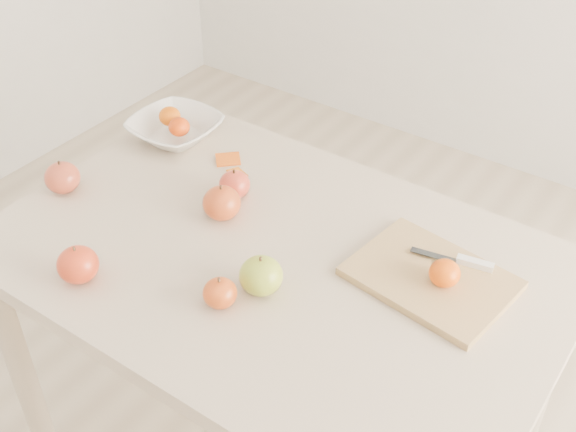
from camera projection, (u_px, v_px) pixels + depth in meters
The scene contains 15 objects.
table at pixel (275, 288), 1.58m from camera, with size 1.20×0.80×0.75m.
cutting_board at pixel (431, 278), 1.45m from camera, with size 0.31×0.23×0.02m, color tan.
board_tangerine at pixel (445, 273), 1.41m from camera, with size 0.06×0.06×0.05m, color #E06107.
fruit_bowl at pixel (175, 129), 1.87m from camera, with size 0.23×0.23×0.06m, color white.
bowl_tangerine_near at pixel (170, 116), 1.88m from camera, with size 0.06×0.06×0.05m, color #E75908.
bowl_tangerine_far at pixel (179, 127), 1.84m from camera, with size 0.05×0.05×0.05m, color #DF4307.
orange_peel_a at pixel (228, 161), 1.80m from camera, with size 0.06×0.04×0.00m, color #C9500E.
orange_peel_b at pixel (237, 174), 1.76m from camera, with size 0.04×0.04×0.00m, color #D4660E.
paring_knife at pixel (468, 262), 1.47m from camera, with size 0.17×0.06×0.01m.
apple_green at pixel (261, 276), 1.41m from camera, with size 0.09×0.09×0.08m, color olive.
apple_red_c at pixel (78, 265), 1.44m from camera, with size 0.08×0.08×0.08m, color #940F07.
apple_red_b at pixel (222, 203), 1.60m from camera, with size 0.09×0.09×0.08m, color maroon.
apple_red_a at pixel (235, 185), 1.67m from camera, with size 0.07×0.07×0.07m, color maroon.
apple_red_d at pixel (62, 178), 1.68m from camera, with size 0.08×0.08×0.07m, color #A41F29.
apple_red_e at pixel (220, 293), 1.39m from camera, with size 0.07×0.07×0.06m, color #A72712.
Camera 1 is at (0.69, -0.93, 1.75)m, focal length 45.00 mm.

